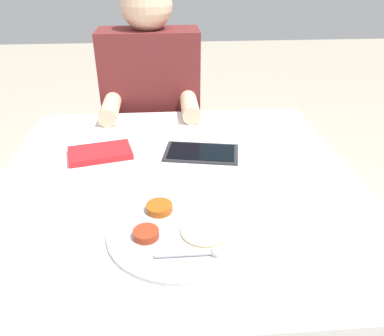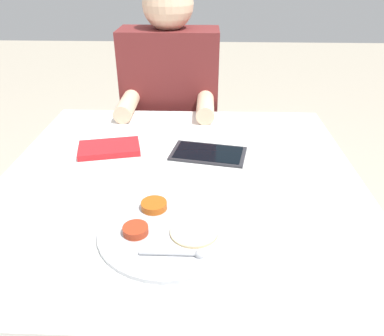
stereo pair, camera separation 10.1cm
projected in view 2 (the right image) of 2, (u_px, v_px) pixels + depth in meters
The scene contains 5 objects.
dining_table at pixel (182, 274), 1.28m from camera, with size 1.05×1.06×0.78m.
thali_tray at pixel (168, 228), 0.87m from camera, with size 0.33×0.33×0.03m.
red_notebook at pixel (109, 149), 1.23m from camera, with size 0.22×0.16×0.02m.
tablet_device at pixel (208, 153), 1.21m from camera, with size 0.26×0.18×0.01m.
person_diner at pixel (172, 134), 1.78m from camera, with size 0.42×0.42×1.28m.
Camera 2 is at (0.07, -0.93, 1.34)m, focal length 35.00 mm.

